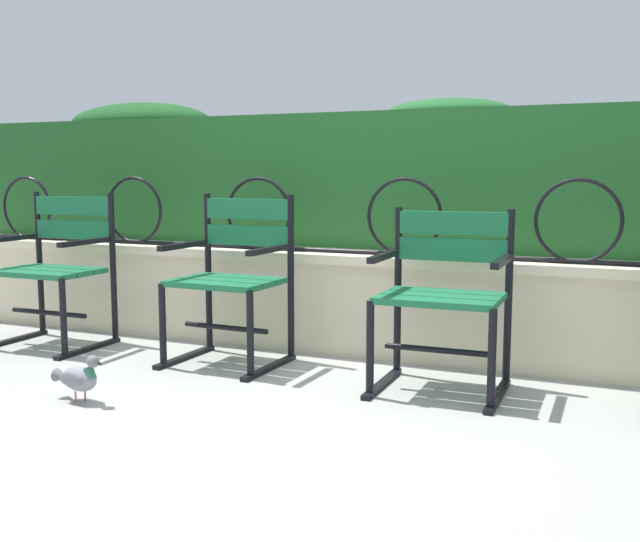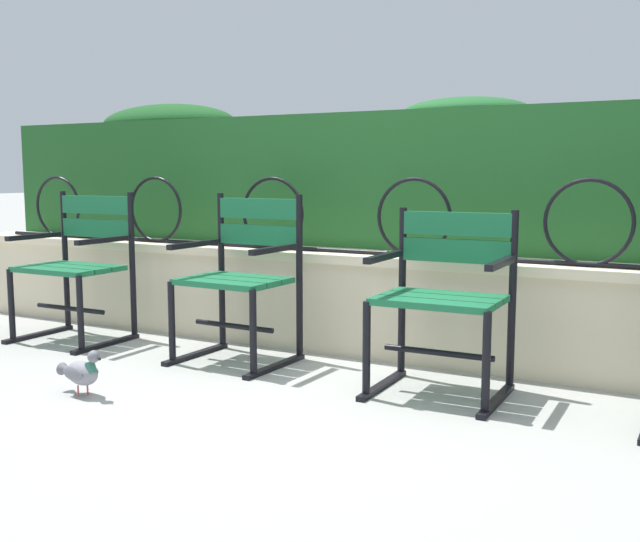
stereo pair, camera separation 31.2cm
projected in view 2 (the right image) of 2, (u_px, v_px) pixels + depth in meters
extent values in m
plane|color=#9E9E99|center=(309.00, 391.00, 3.50)|extent=(60.00, 60.00, 0.00)
cube|color=beige|center=(384.00, 308.00, 4.20)|extent=(6.26, 0.35, 0.51)
cube|color=beige|center=(384.00, 258.00, 4.16)|extent=(6.26, 0.41, 0.05)
cylinder|color=black|center=(379.00, 253.00, 4.09)|extent=(5.74, 0.02, 0.02)
torus|color=black|center=(58.00, 207.00, 5.23)|extent=(0.42, 0.02, 0.42)
torus|color=black|center=(156.00, 210.00, 4.81)|extent=(0.42, 0.02, 0.42)
torus|color=black|center=(272.00, 213.00, 4.39)|extent=(0.42, 0.02, 0.42)
torus|color=black|center=(414.00, 217.00, 3.97)|extent=(0.42, 0.02, 0.42)
torus|color=black|center=(588.00, 223.00, 3.55)|extent=(0.42, 0.02, 0.42)
cube|color=#1E5123|center=(419.00, 181.00, 4.55)|extent=(6.13, 0.66, 0.79)
ellipsoid|color=#1A4C1F|center=(168.00, 124.00, 5.42)|extent=(1.11, 0.60, 0.27)
ellipsoid|color=#1B4E24|center=(466.00, 112.00, 4.36)|extent=(0.75, 0.60, 0.16)
cube|color=#19663D|center=(50.00, 271.00, 4.37)|extent=(0.56, 0.13, 0.03)
cube|color=#19663D|center=(68.00, 269.00, 4.49)|extent=(0.56, 0.13, 0.03)
cube|color=#19663D|center=(86.00, 266.00, 4.61)|extent=(0.56, 0.13, 0.03)
cube|color=#19663D|center=(96.00, 205.00, 4.65)|extent=(0.56, 0.03, 0.11)
cube|color=#19663D|center=(97.00, 228.00, 4.67)|extent=(0.56, 0.03, 0.11)
cylinder|color=black|center=(132.00, 266.00, 4.57)|extent=(0.04, 0.04, 0.89)
cylinder|color=black|center=(80.00, 314.00, 4.22)|extent=(0.04, 0.04, 0.44)
cube|color=black|center=(106.00, 344.00, 4.41)|extent=(0.04, 0.52, 0.02)
cube|color=black|center=(102.00, 240.00, 4.33)|extent=(0.04, 0.40, 0.03)
cylinder|color=black|center=(65.00, 261.00, 4.83)|extent=(0.04, 0.04, 0.89)
cylinder|color=black|center=(11.00, 306.00, 4.48)|extent=(0.04, 0.04, 0.44)
cube|color=black|center=(39.00, 334.00, 4.68)|extent=(0.04, 0.52, 0.02)
cube|color=black|center=(34.00, 236.00, 4.60)|extent=(0.04, 0.40, 0.03)
cylinder|color=black|center=(70.00, 309.00, 4.52)|extent=(0.53, 0.03, 0.03)
cube|color=#19663D|center=(217.00, 284.00, 3.86)|extent=(0.53, 0.14, 0.03)
cube|color=#19663D|center=(233.00, 281.00, 3.98)|extent=(0.53, 0.14, 0.03)
cube|color=#19663D|center=(248.00, 278.00, 4.09)|extent=(0.53, 0.14, 0.03)
cube|color=#19663D|center=(259.00, 209.00, 4.13)|extent=(0.52, 0.05, 0.11)
cube|color=#19663D|center=(259.00, 235.00, 4.15)|extent=(0.52, 0.05, 0.11)
cylinder|color=black|center=(299.00, 278.00, 4.05)|extent=(0.04, 0.04, 0.89)
cylinder|color=black|center=(253.00, 334.00, 3.71)|extent=(0.04, 0.04, 0.44)
cube|color=black|center=(275.00, 367.00, 3.90)|extent=(0.06, 0.52, 0.02)
cube|color=black|center=(274.00, 249.00, 3.82)|extent=(0.05, 0.40, 0.03)
cylinder|color=black|center=(222.00, 271.00, 4.31)|extent=(0.04, 0.04, 0.89)
cylinder|color=black|center=(172.00, 323.00, 3.97)|extent=(0.04, 0.04, 0.44)
cube|color=black|center=(196.00, 354.00, 4.16)|extent=(0.06, 0.52, 0.02)
cube|color=black|center=(194.00, 244.00, 4.08)|extent=(0.05, 0.40, 0.03)
cylinder|color=black|center=(234.00, 326.00, 4.01)|extent=(0.50, 0.04, 0.03)
cube|color=#19663D|center=(429.00, 305.00, 3.26)|extent=(0.54, 0.14, 0.03)
cube|color=#19663D|center=(439.00, 300.00, 3.38)|extent=(0.54, 0.14, 0.03)
cube|color=#19663D|center=(449.00, 296.00, 3.50)|extent=(0.54, 0.14, 0.03)
cube|color=#19663D|center=(457.00, 224.00, 3.55)|extent=(0.54, 0.04, 0.11)
cube|color=#19663D|center=(456.00, 251.00, 3.57)|extent=(0.54, 0.04, 0.11)
cylinder|color=black|center=(512.00, 301.00, 3.47)|extent=(0.04, 0.04, 0.84)
cylinder|color=black|center=(486.00, 364.00, 3.12)|extent=(0.04, 0.04, 0.44)
cube|color=black|center=(496.00, 401.00, 3.31)|extent=(0.05, 0.52, 0.02)
cube|color=black|center=(501.00, 263.00, 3.24)|extent=(0.05, 0.40, 0.03)
cylinder|color=black|center=(402.00, 293.00, 3.72)|extent=(0.04, 0.04, 0.84)
cylinder|color=black|center=(366.00, 350.00, 3.36)|extent=(0.04, 0.04, 0.44)
cube|color=black|center=(382.00, 385.00, 3.56)|extent=(0.05, 0.52, 0.02)
cube|color=black|center=(384.00, 257.00, 3.48)|extent=(0.05, 0.40, 0.03)
cylinder|color=black|center=(438.00, 353.00, 3.41)|extent=(0.51, 0.04, 0.03)
ellipsoid|color=gray|center=(82.00, 373.00, 3.42)|extent=(0.20, 0.13, 0.11)
cylinder|color=#2D6B56|center=(91.00, 368.00, 3.38)|extent=(0.07, 0.05, 0.06)
sphere|color=slate|center=(94.00, 357.00, 3.35)|extent=(0.06, 0.06, 0.06)
cone|color=black|center=(98.00, 359.00, 3.34)|extent=(0.02, 0.02, 0.01)
cone|color=#595960|center=(67.00, 370.00, 3.49)|extent=(0.09, 0.07, 0.06)
ellipsoid|color=slate|center=(89.00, 370.00, 3.46)|extent=(0.14, 0.04, 0.07)
ellipsoid|color=slate|center=(73.00, 374.00, 3.39)|extent=(0.14, 0.04, 0.07)
cylinder|color=#C6515B|center=(88.00, 390.00, 3.44)|extent=(0.01, 0.01, 0.05)
cylinder|color=#C6515B|center=(78.00, 391.00, 3.42)|extent=(0.01, 0.01, 0.05)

